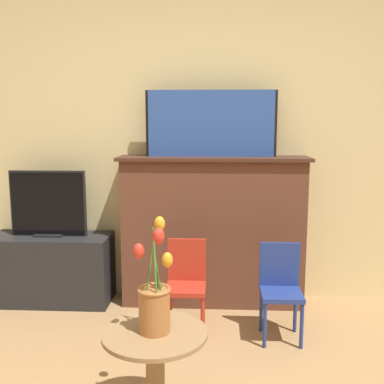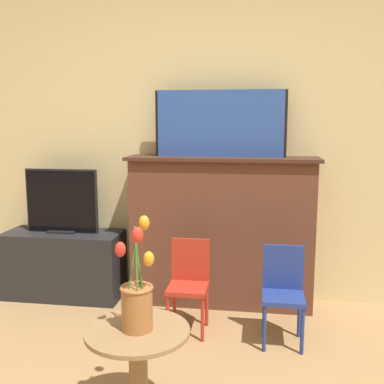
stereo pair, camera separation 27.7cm
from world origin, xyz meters
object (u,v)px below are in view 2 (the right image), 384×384
object	(u,v)px
painting	(220,124)
vase_tulips	(137,298)
tv_monitor	(62,202)
chair_blue	(283,289)
chair_red	(189,280)

from	to	relation	value
painting	vase_tulips	bearing A→B (deg)	-98.86
tv_monitor	vase_tulips	size ratio (longest dim) A/B	1.14
chair_blue	vase_tulips	xyz separation A→B (m)	(-0.70, -0.93, 0.27)
chair_blue	vase_tulips	size ratio (longest dim) A/B	1.20
chair_blue	vase_tulips	bearing A→B (deg)	-126.97
painting	vase_tulips	size ratio (longest dim) A/B	1.90
chair_blue	painting	bearing A→B (deg)	129.71
tv_monitor	chair_blue	xyz separation A→B (m)	(1.73, -0.51, -0.43)
tv_monitor	painting	bearing A→B (deg)	2.59
painting	chair_red	bearing A→B (deg)	-107.38
painting	tv_monitor	distance (m)	1.40
chair_red	vase_tulips	size ratio (longest dim) A/B	1.20
painting	chair_red	xyz separation A→B (m)	(-0.16, -0.50, -1.05)
chair_blue	vase_tulips	world-z (taller)	vase_tulips
painting	chair_blue	bearing A→B (deg)	-50.29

